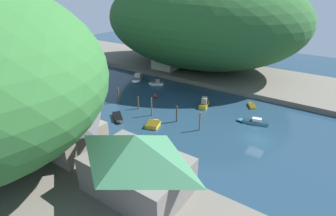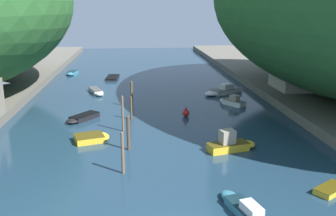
{
  "view_description": "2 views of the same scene",
  "coord_description": "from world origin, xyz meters",
  "px_view_note": "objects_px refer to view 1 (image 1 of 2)",
  "views": [
    {
      "loc": [
        -37.21,
        -8.31,
        22.18
      ],
      "look_at": [
        -1.96,
        15.77,
        1.96
      ],
      "focal_mm": 28.0,
      "sensor_mm": 36.0,
      "label": 1
    },
    {
      "loc": [
        -1.85,
        -17.32,
        12.28
      ],
      "look_at": [
        1.82,
        21.19,
        1.63
      ],
      "focal_mm": 40.0,
      "sensor_mm": 36.0,
      "label": 2
    }
  ],
  "objects_px": {
    "right_bank_cottage": "(165,61)",
    "boat_far_upstream": "(7,93)",
    "boat_near_quay": "(75,101)",
    "waterfront_building": "(137,163)",
    "boat_yellow_tender": "(154,124)",
    "channel_buoy_near": "(155,96)",
    "boat_navy_launch": "(252,121)",
    "person_on_quay": "(102,145)",
    "person_by_boathouse": "(121,155)",
    "boat_white_cruiser": "(49,87)",
    "boat_mid_channel": "(137,78)",
    "boat_cabin_cruiser": "(205,103)",
    "boat_open_rowboat": "(156,83)",
    "boat_red_skiff": "(118,118)",
    "boathouse_shed": "(72,133)",
    "boat_small_dinghy": "(252,105)"
  },
  "relations": [
    {
      "from": "boat_white_cruiser",
      "to": "boat_open_rowboat",
      "type": "distance_m",
      "value": 25.33
    },
    {
      "from": "boat_navy_launch",
      "to": "boat_white_cruiser",
      "type": "height_order",
      "value": "boat_navy_launch"
    },
    {
      "from": "person_by_boathouse",
      "to": "boat_small_dinghy",
      "type": "bearing_deg",
      "value": -109.08
    },
    {
      "from": "boat_mid_channel",
      "to": "person_by_boathouse",
      "type": "distance_m",
      "value": 35.47
    },
    {
      "from": "boat_mid_channel",
      "to": "boat_far_upstream",
      "type": "height_order",
      "value": "boat_mid_channel"
    },
    {
      "from": "person_on_quay",
      "to": "person_by_boathouse",
      "type": "height_order",
      "value": "same"
    },
    {
      "from": "boat_navy_launch",
      "to": "boat_open_rowboat",
      "type": "height_order",
      "value": "boat_open_rowboat"
    },
    {
      "from": "boat_mid_channel",
      "to": "boat_open_rowboat",
      "type": "bearing_deg",
      "value": 147.22
    },
    {
      "from": "right_bank_cottage",
      "to": "boat_near_quay",
      "type": "distance_m",
      "value": 27.73
    },
    {
      "from": "boathouse_shed",
      "to": "boat_mid_channel",
      "type": "xyz_separation_m",
      "value": [
        30.06,
        14.3,
        -3.33
      ]
    },
    {
      "from": "boat_white_cruiser",
      "to": "channel_buoy_near",
      "type": "xyz_separation_m",
      "value": [
        9.37,
        -24.37,
        0.25
      ]
    },
    {
      "from": "boat_yellow_tender",
      "to": "boat_white_cruiser",
      "type": "distance_m",
      "value": 31.45
    },
    {
      "from": "person_by_boathouse",
      "to": "boat_white_cruiser",
      "type": "bearing_deg",
      "value": -22.72
    },
    {
      "from": "boat_red_skiff",
      "to": "person_by_boathouse",
      "type": "xyz_separation_m",
      "value": [
        -9.66,
        -10.23,
        1.76
      ]
    },
    {
      "from": "boat_yellow_tender",
      "to": "boat_open_rowboat",
      "type": "distance_m",
      "value": 20.11
    },
    {
      "from": "boat_near_quay",
      "to": "boat_yellow_tender",
      "type": "height_order",
      "value": "boat_yellow_tender"
    },
    {
      "from": "right_bank_cottage",
      "to": "boat_far_upstream",
      "type": "bearing_deg",
      "value": 149.36
    },
    {
      "from": "boat_red_skiff",
      "to": "right_bank_cottage",
      "type": "bearing_deg",
      "value": -124.29
    },
    {
      "from": "boat_small_dinghy",
      "to": "channel_buoy_near",
      "type": "xyz_separation_m",
      "value": [
        -7.57,
        18.56,
        0.26
      ]
    },
    {
      "from": "right_bank_cottage",
      "to": "boat_near_quay",
      "type": "height_order",
      "value": "right_bank_cottage"
    },
    {
      "from": "boat_yellow_tender",
      "to": "person_on_quay",
      "type": "xyz_separation_m",
      "value": [
        -11.42,
        0.38,
        1.71
      ]
    },
    {
      "from": "boat_mid_channel",
      "to": "boat_red_skiff",
      "type": "relative_size",
      "value": 1.48
    },
    {
      "from": "boat_open_rowboat",
      "to": "channel_buoy_near",
      "type": "xyz_separation_m",
      "value": [
        -6.55,
        -4.67,
        0.04
      ]
    },
    {
      "from": "right_bank_cottage",
      "to": "boat_far_upstream",
      "type": "distance_m",
      "value": 38.63
    },
    {
      "from": "boat_mid_channel",
      "to": "boat_white_cruiser",
      "type": "relative_size",
      "value": 1.08
    },
    {
      "from": "right_bank_cottage",
      "to": "channel_buoy_near",
      "type": "xyz_separation_m",
      "value": [
        -16.13,
        -8.59,
        -2.78
      ]
    },
    {
      "from": "boat_navy_launch",
      "to": "boat_yellow_tender",
      "type": "distance_m",
      "value": 17.36
    },
    {
      "from": "right_bank_cottage",
      "to": "boat_open_rowboat",
      "type": "bearing_deg",
      "value": -157.76
    },
    {
      "from": "boat_white_cruiser",
      "to": "boat_far_upstream",
      "type": "height_order",
      "value": "boat_far_upstream"
    },
    {
      "from": "waterfront_building",
      "to": "boat_cabin_cruiser",
      "type": "height_order",
      "value": "waterfront_building"
    },
    {
      "from": "boat_cabin_cruiser",
      "to": "boat_open_rowboat",
      "type": "xyz_separation_m",
      "value": [
        3.97,
        15.28,
        -0.14
      ]
    },
    {
      "from": "boat_yellow_tender",
      "to": "channel_buoy_near",
      "type": "bearing_deg",
      "value": 108.36
    },
    {
      "from": "boat_cabin_cruiser",
      "to": "boat_red_skiff",
      "type": "distance_m",
      "value": 17.58
    },
    {
      "from": "waterfront_building",
      "to": "boat_small_dinghy",
      "type": "relative_size",
      "value": 3.73
    },
    {
      "from": "right_bank_cottage",
      "to": "boat_red_skiff",
      "type": "distance_m",
      "value": 29.43
    },
    {
      "from": "boat_cabin_cruiser",
      "to": "boat_near_quay",
      "type": "distance_m",
      "value": 26.86
    },
    {
      "from": "right_bank_cottage",
      "to": "boat_white_cruiser",
      "type": "xyz_separation_m",
      "value": [
        -25.5,
        15.78,
        -3.03
      ]
    },
    {
      "from": "waterfront_building",
      "to": "boat_navy_launch",
      "type": "xyz_separation_m",
      "value": [
        24.88,
        -5.14,
        -4.44
      ]
    },
    {
      "from": "boat_yellow_tender",
      "to": "boathouse_shed",
      "type": "bearing_deg",
      "value": -122.49
    },
    {
      "from": "boat_cabin_cruiser",
      "to": "boat_white_cruiser",
      "type": "relative_size",
      "value": 0.8
    },
    {
      "from": "boat_navy_launch",
      "to": "person_by_boathouse",
      "type": "bearing_deg",
      "value": 140.95
    },
    {
      "from": "boat_far_upstream",
      "to": "person_by_boathouse",
      "type": "xyz_separation_m",
      "value": [
        -4.37,
        -38.86,
        1.7
      ]
    },
    {
      "from": "boat_mid_channel",
      "to": "channel_buoy_near",
      "type": "distance_m",
      "value": 12.79
    },
    {
      "from": "boathouse_shed",
      "to": "boat_navy_launch",
      "type": "distance_m",
      "value": 29.81
    },
    {
      "from": "boat_near_quay",
      "to": "person_on_quay",
      "type": "xyz_separation_m",
      "value": [
        -10.02,
        -19.16,
        1.73
      ]
    },
    {
      "from": "boat_far_upstream",
      "to": "channel_buoy_near",
      "type": "bearing_deg",
      "value": 130.66
    },
    {
      "from": "boat_mid_channel",
      "to": "person_by_boathouse",
      "type": "height_order",
      "value": "person_by_boathouse"
    },
    {
      "from": "waterfront_building",
      "to": "boat_yellow_tender",
      "type": "relative_size",
      "value": 3.28
    },
    {
      "from": "boat_far_upstream",
      "to": "person_by_boathouse",
      "type": "relative_size",
      "value": 2.08
    },
    {
      "from": "waterfront_building",
      "to": "boat_far_upstream",
      "type": "relative_size",
      "value": 3.4
    }
  ]
}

